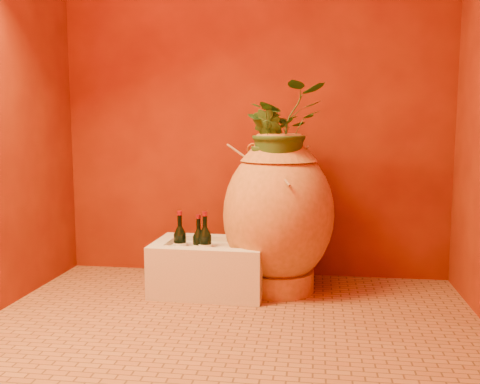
% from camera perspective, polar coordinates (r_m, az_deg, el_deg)
% --- Properties ---
extents(floor, '(2.50, 2.50, 0.00)m').
position_cam_1_polar(floor, '(2.68, -1.21, -14.41)').
color(floor, brown).
rests_on(floor, ground).
extents(wall_back, '(2.50, 0.02, 2.50)m').
position_cam_1_polar(wall_back, '(3.49, 1.48, 11.56)').
color(wall_back, '#5F1405').
rests_on(wall_back, ground).
extents(amphora, '(0.82, 0.82, 0.93)m').
position_cam_1_polar(amphora, '(3.16, 4.10, -2.30)').
color(amphora, '#C57B37').
rests_on(amphora, floor).
extents(stone_basin, '(0.66, 0.46, 0.30)m').
position_cam_1_polar(stone_basin, '(3.19, -3.23, -8.08)').
color(stone_basin, beige).
rests_on(stone_basin, floor).
extents(wine_bottle_a, '(0.07, 0.07, 0.30)m').
position_cam_1_polar(wine_bottle_a, '(3.16, -4.42, -5.83)').
color(wine_bottle_a, black).
rests_on(wine_bottle_a, stone_basin).
extents(wine_bottle_b, '(0.08, 0.08, 0.32)m').
position_cam_1_polar(wine_bottle_b, '(3.19, -6.42, -5.64)').
color(wine_bottle_b, black).
rests_on(wine_bottle_b, stone_basin).
extents(wine_bottle_c, '(0.08, 0.08, 0.32)m').
position_cam_1_polar(wine_bottle_c, '(3.14, -3.74, -5.80)').
color(wine_bottle_c, black).
rests_on(wine_bottle_c, stone_basin).
extents(wall_tap, '(0.08, 0.16, 0.18)m').
position_cam_1_polar(wall_tap, '(3.39, 1.34, 3.85)').
color(wall_tap, '#B58829').
rests_on(wall_tap, wall_back).
extents(plant_main, '(0.60, 0.58, 0.52)m').
position_cam_1_polar(plant_main, '(3.08, 4.45, 6.79)').
color(plant_main, '#27491A').
rests_on(plant_main, amphora).
extents(plant_side, '(0.26, 0.26, 0.38)m').
position_cam_1_polar(plant_side, '(3.05, 2.97, 5.32)').
color(plant_side, '#27491A').
rests_on(plant_side, amphora).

